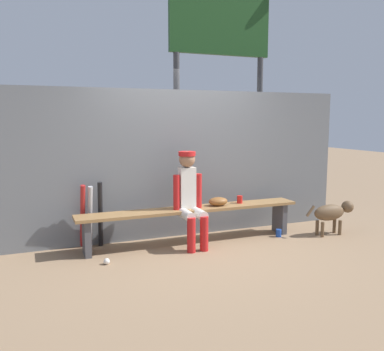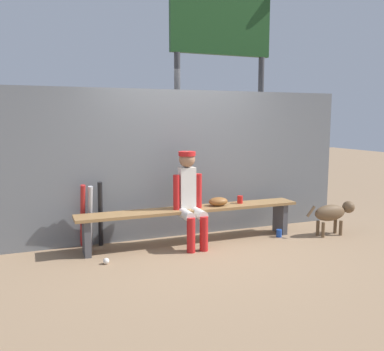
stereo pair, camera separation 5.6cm
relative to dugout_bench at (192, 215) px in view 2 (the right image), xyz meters
The scene contains 13 objects.
ground_plane 0.40m from the dugout_bench, ahead, with size 30.00×30.00×0.00m, color #937556.
chainlink_fence 0.78m from the dugout_bench, 90.00° to the left, with size 5.25×0.03×2.12m, color slate.
dugout_bench is the anchor object (origin of this frame).
player_seated 0.33m from the dugout_bench, 123.07° to the right, with size 0.41×0.55×1.28m.
baseball_glove 0.43m from the dugout_bench, ahead, with size 0.28×0.20×0.12m, color brown.
bat_aluminum_black 1.24m from the dugout_bench, 166.52° to the left, with size 0.06×0.06×0.89m, color black.
bat_aluminum_silver 1.37m from the dugout_bench, 167.38° to the left, with size 0.06×0.06×0.85m, color #B7B7BC.
bat_aluminum_red 1.47m from the dugout_bench, 167.49° to the left, with size 0.06×0.06×0.88m, color #B22323.
baseball 1.38m from the dugout_bench, 161.45° to the right, with size 0.07×0.07×0.07m, color white.
cup_on_ground 1.35m from the dugout_bench, ahead, with size 0.08×0.08×0.11m, color #1E47AD.
cup_on_bench 0.78m from the dugout_bench, ahead, with size 0.08×0.08×0.11m, color red.
scoreboard 2.86m from the dugout_bench, 48.96° to the left, with size 2.05×0.27×4.00m.
dog 2.13m from the dugout_bench, 10.49° to the right, with size 0.84×0.20×0.49m.
Camera 2 is at (-2.02, -5.18, 1.71)m, focal length 38.57 mm.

